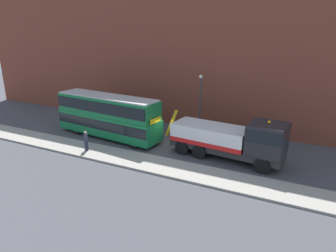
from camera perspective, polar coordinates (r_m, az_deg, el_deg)
The scene contains 7 objects.
ground_plane at distance 26.73m, azimuth 0.17°, elevation -3.75°, with size 120.00×120.00×0.00m, color #424247.
near_kerb at distance 23.31m, azimuth -4.42°, elevation -6.94°, with size 60.00×2.80×0.15m, color gray.
building_facade at distance 31.00m, azimuth 5.75°, elevation 14.46°, with size 60.00×1.50×16.00m.
recovery_tow_truck at distance 23.79m, azimuth 12.02°, elevation -2.38°, with size 10.24×3.55×3.67m.
double_decker_bus at distance 28.79m, azimuth -11.48°, elevation 2.15°, with size 11.20×3.67×4.06m.
pedestrian_onlooker at distance 25.94m, azimuth -15.40°, elevation -2.77°, with size 0.44×0.48×1.71m.
street_lamp at distance 29.16m, azimuth 6.17°, elevation 5.11°, with size 0.36×0.36×5.83m.
Camera 1 is at (10.97, -22.34, 9.76)m, focal length 31.88 mm.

